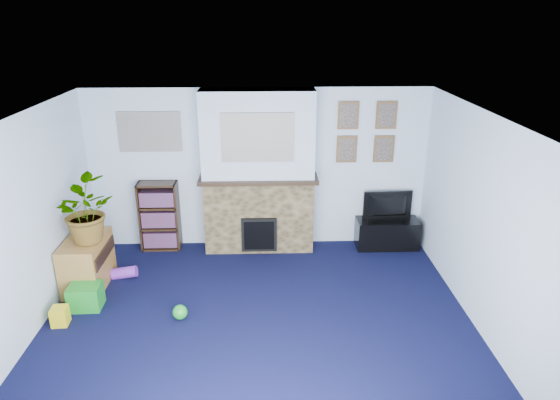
{
  "coord_description": "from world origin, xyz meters",
  "views": [
    {
      "loc": [
        0.1,
        -4.84,
        3.42
      ],
      "look_at": [
        0.28,
        0.82,
        1.25
      ],
      "focal_mm": 32.0,
      "sensor_mm": 36.0,
      "label": 1
    }
  ],
  "objects_px": {
    "sideboard": "(87,261)",
    "bookshelf": "(160,217)",
    "tv_stand": "(387,233)",
    "television": "(389,206)"
  },
  "relations": [
    {
      "from": "tv_stand",
      "to": "television",
      "type": "relative_size",
      "value": 1.26
    },
    {
      "from": "tv_stand",
      "to": "sideboard",
      "type": "bearing_deg",
      "value": -166.53
    },
    {
      "from": "tv_stand",
      "to": "sideboard",
      "type": "xyz_separation_m",
      "value": [
        -4.19,
        -1.0,
        0.12
      ]
    },
    {
      "from": "sideboard",
      "to": "bookshelf",
      "type": "bearing_deg",
      "value": 55.25
    },
    {
      "from": "sideboard",
      "to": "television",
      "type": "bearing_deg",
      "value": 13.73
    },
    {
      "from": "tv_stand",
      "to": "television",
      "type": "height_order",
      "value": "television"
    },
    {
      "from": "bookshelf",
      "to": "sideboard",
      "type": "bearing_deg",
      "value": -124.75
    },
    {
      "from": "television",
      "to": "sideboard",
      "type": "bearing_deg",
      "value": 10.3
    },
    {
      "from": "television",
      "to": "bookshelf",
      "type": "distance_m",
      "value": 3.44
    },
    {
      "from": "tv_stand",
      "to": "bookshelf",
      "type": "bearing_deg",
      "value": 178.73
    }
  ]
}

